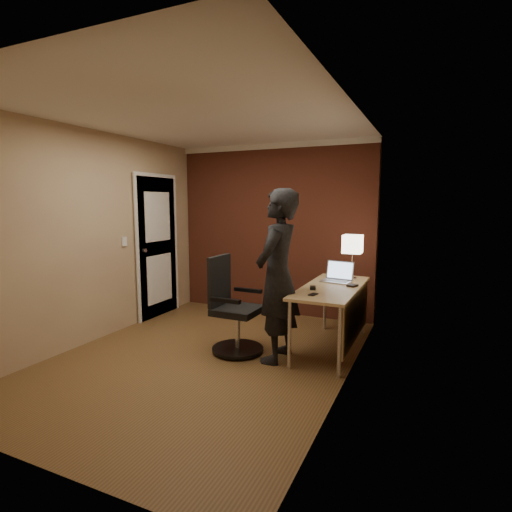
% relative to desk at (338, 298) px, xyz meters
% --- Properties ---
extents(room, '(4.00, 4.00, 4.00)m').
position_rel_desk_xyz_m(room, '(-1.53, 0.78, 0.77)').
color(room, brown).
rests_on(room, ground).
extents(desk, '(0.60, 1.50, 0.73)m').
position_rel_desk_xyz_m(desk, '(0.00, 0.00, 0.00)').
color(desk, tan).
rests_on(desk, ground).
extents(desk_lamp, '(0.22, 0.22, 0.54)m').
position_rel_desk_xyz_m(desk_lamp, '(0.04, 0.55, 0.55)').
color(desk_lamp, silver).
rests_on(desk_lamp, desk).
extents(laptop, '(0.36, 0.30, 0.23)m').
position_rel_desk_xyz_m(laptop, '(-0.08, 0.32, 0.19)').
color(laptop, silver).
rests_on(laptop, desk).
extents(mouse, '(0.09, 0.11, 0.03)m').
position_rel_desk_xyz_m(mouse, '(-0.22, -0.23, 0.14)').
color(mouse, black).
rests_on(mouse, desk).
extents(phone, '(0.08, 0.12, 0.01)m').
position_rel_desk_xyz_m(phone, '(-0.15, -0.48, 0.13)').
color(phone, black).
rests_on(phone, desk).
extents(wallet, '(0.12, 0.13, 0.02)m').
position_rel_desk_xyz_m(wallet, '(0.14, 0.09, 0.14)').
color(wallet, black).
rests_on(wallet, desk).
extents(office_chair, '(0.57, 0.59, 1.05)m').
position_rel_desk_xyz_m(office_chair, '(-1.06, -0.51, -0.14)').
color(office_chair, black).
rests_on(office_chair, ground).
extents(person, '(0.44, 0.66, 1.80)m').
position_rel_desk_xyz_m(person, '(-0.52, -0.51, 0.30)').
color(person, black).
rests_on(person, ground).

